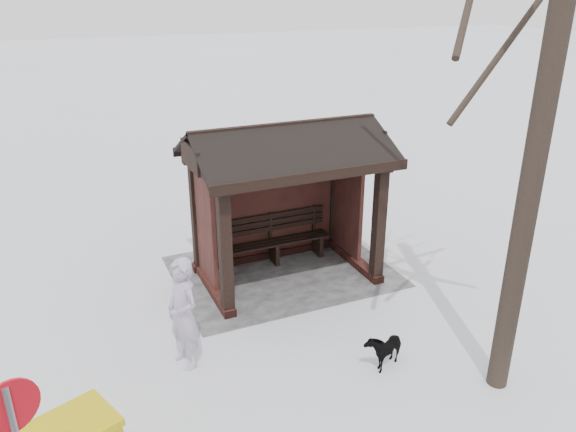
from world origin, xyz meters
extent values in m
plane|color=white|center=(0.00, 0.00, 0.00)|extent=(120.00, 120.00, 0.00)
cube|color=gray|center=(0.00, -0.20, 0.01)|extent=(4.20, 3.20, 0.02)
cube|color=#331612|center=(0.00, -0.90, 0.08)|extent=(3.30, 0.22, 0.16)
cube|color=#331612|center=(-1.50, 0.00, 0.08)|extent=(0.22, 2.10, 0.16)
cube|color=#331612|center=(1.50, 0.00, 0.08)|extent=(0.22, 2.10, 0.16)
cube|color=black|center=(-1.50, 0.90, 1.15)|extent=(0.20, 0.20, 2.30)
cube|color=black|center=(1.50, 0.90, 1.15)|extent=(0.20, 0.20, 2.30)
cube|color=black|center=(-1.50, -0.90, 1.15)|extent=(0.20, 0.20, 2.30)
cube|color=black|center=(1.50, -0.90, 1.15)|extent=(0.20, 0.20, 2.30)
cube|color=black|center=(0.00, -0.90, 1.23)|extent=(2.80, 0.08, 2.14)
cube|color=black|center=(-1.50, -0.31, 1.23)|extent=(0.08, 1.17, 2.14)
cube|color=black|center=(1.50, -0.31, 1.23)|extent=(0.08, 1.17, 2.14)
cube|color=black|center=(0.00, 0.90, 2.36)|extent=(3.40, 0.20, 0.18)
cube|color=black|center=(0.00, -0.90, 2.36)|extent=(3.40, 0.20, 0.18)
cylinder|color=black|center=(-1.50, 4.20, 4.28)|extent=(0.29, 0.29, 8.55)
imported|color=#B1A5C2|center=(2.50, 1.94, 0.88)|extent=(0.61, 0.74, 1.76)
imported|color=black|center=(-0.24, 3.16, 0.30)|extent=(0.77, 0.58, 0.59)
cube|color=#C3AA0B|center=(4.24, 3.60, 0.78)|extent=(1.26, 1.07, 0.09)
cylinder|color=red|center=(4.60, 4.45, 1.89)|extent=(0.51, 0.26, 0.55)
cylinder|color=white|center=(4.60, 4.43, 1.89)|extent=(0.40, 0.21, 0.42)
camera|label=1|loc=(3.93, 9.04, 5.33)|focal=35.00mm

